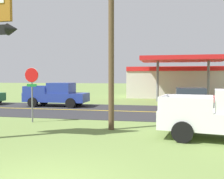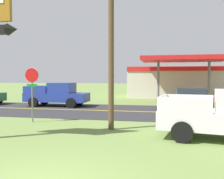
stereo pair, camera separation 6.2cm
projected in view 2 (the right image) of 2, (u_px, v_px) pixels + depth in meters
The scene contains 7 objects.
road_asphalt at pixel (126, 111), 18.36m from camera, with size 140.00×8.00×0.02m, color #2B2B2D.
road_centre_line at pixel (126, 111), 18.36m from camera, with size 126.00×0.20×0.01m, color gold.
stop_sign at pixel (32, 85), 13.92m from camera, with size 0.80×0.08×2.95m.
utility_pole at pixel (111, 36), 11.86m from camera, with size 2.00×0.26×8.04m.
gas_station at pixel (180, 81), 30.85m from camera, with size 12.00×11.50×4.40m.
pickup_blue_on_road at pixel (58, 95), 21.51m from camera, with size 5.20×2.24×1.96m.
car_red_far_lane at pixel (192, 99), 19.32m from camera, with size 4.20×2.00×1.64m.
Camera 2 is at (2.74, -5.08, 2.46)m, focal length 41.57 mm.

